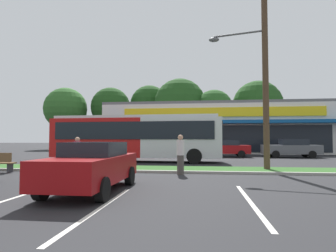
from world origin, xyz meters
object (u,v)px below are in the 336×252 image
(car_0, at_px, (291,148))
(car_1, at_px, (93,166))
(utility_pole, at_px, (262,66))
(car_4, at_px, (225,148))
(pedestrian_by_pole, at_px, (180,154))
(city_bus, at_px, (137,137))
(car_2, at_px, (107,147))
(pedestrian_near_bench, at_px, (77,155))

(car_0, distance_m, car_1, 20.64)
(utility_pole, bearing_deg, car_4, 94.91)
(utility_pole, height_order, pedestrian_by_pole, utility_pole)
(car_1, bearing_deg, car_4, 162.62)
(car_1, xyz_separation_m, pedestrian_by_pole, (2.37, 4.36, 0.12))
(utility_pole, xyz_separation_m, city_bus, (-7.68, 4.96, -3.53))
(car_2, height_order, pedestrian_near_bench, pedestrian_near_bench)
(utility_pole, xyz_separation_m, pedestrian_by_pole, (-4.03, -1.84, -4.39))
(car_1, bearing_deg, utility_pole, 134.09)
(city_bus, distance_m, car_0, 13.91)
(car_0, bearing_deg, city_bus, 26.64)
(utility_pole, relative_size, car_0, 2.06)
(car_0, bearing_deg, car_2, -1.31)
(car_2, height_order, car_4, car_2)
(car_4, relative_size, pedestrian_near_bench, 2.56)
(pedestrian_near_bench, bearing_deg, city_bus, 111.36)
(car_4, bearing_deg, car_2, -1.97)
(car_0, xyz_separation_m, pedestrian_by_pole, (-8.77, -13.02, 0.08))
(car_2, bearing_deg, pedestrian_by_pole, -58.74)
(city_bus, height_order, car_1, city_bus)
(car_0, bearing_deg, car_1, 57.37)
(car_0, relative_size, car_4, 1.10)
(car_1, height_order, car_4, same)
(city_bus, relative_size, pedestrian_by_pole, 6.68)
(car_1, xyz_separation_m, car_2, (-5.77, 17.77, 0.03))
(car_0, height_order, car_2, car_0)
(utility_pole, height_order, city_bus, utility_pole)
(city_bus, height_order, car_2, city_bus)
(city_bus, distance_m, car_4, 9.21)
(city_bus, bearing_deg, car_1, -81.78)
(utility_pole, distance_m, pedestrian_by_pole, 6.24)
(car_2, relative_size, pedestrian_near_bench, 2.44)
(city_bus, xyz_separation_m, pedestrian_near_bench, (-1.16, -6.99, -0.91))
(city_bus, bearing_deg, car_0, 28.34)
(car_4, xyz_separation_m, pedestrian_near_bench, (-7.88, -13.21, 0.07))
(city_bus, xyz_separation_m, car_4, (6.72, 6.22, -0.99))
(pedestrian_by_pole, bearing_deg, utility_pole, 172.13)
(car_4, bearing_deg, city_bus, 42.83)
(car_2, distance_m, car_4, 11.22)
(car_2, relative_size, car_4, 0.96)
(car_2, distance_m, pedestrian_by_pole, 15.68)
(city_bus, distance_m, car_2, 8.05)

